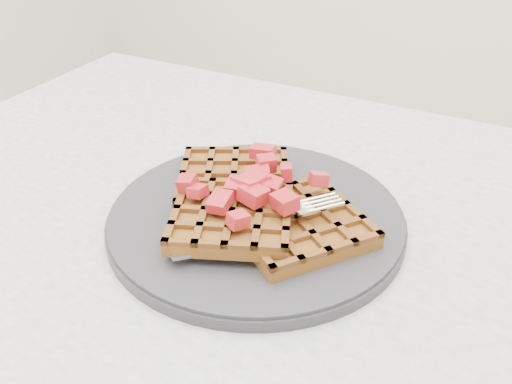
# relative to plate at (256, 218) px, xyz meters

# --- Properties ---
(table) EXTENTS (1.20, 0.80, 0.75)m
(table) POSITION_rel_plate_xyz_m (0.11, -0.04, -0.12)
(table) COLOR silver
(table) RESTS_ON ground
(plate) EXTENTS (0.30, 0.30, 0.02)m
(plate) POSITION_rel_plate_xyz_m (0.00, 0.00, 0.00)
(plate) COLOR #262528
(plate) RESTS_ON table
(waffles) EXTENTS (0.26, 0.23, 0.03)m
(waffles) POSITION_rel_plate_xyz_m (0.00, -0.00, 0.02)
(waffles) COLOR brown
(waffles) RESTS_ON plate
(strawberry_pile) EXTENTS (0.15, 0.15, 0.02)m
(strawberry_pile) POSITION_rel_plate_xyz_m (0.00, -0.00, 0.05)
(strawberry_pile) COLOR #92060C
(strawberry_pile) RESTS_ON waffles
(fork) EXTENTS (0.13, 0.15, 0.02)m
(fork) POSITION_rel_plate_xyz_m (0.03, -0.04, 0.02)
(fork) COLOR silver
(fork) RESTS_ON plate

